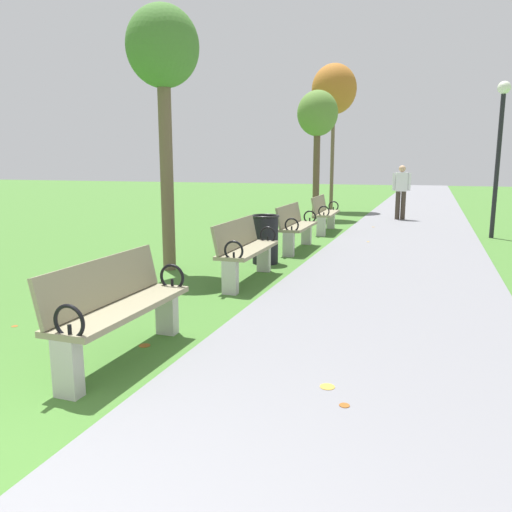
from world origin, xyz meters
TOP-DOWN VIEW (x-y plane):
  - paved_walkway at (1.53, 18.00)m, footprint 3.06×44.00m
  - park_bench_2 at (-0.50, 2.81)m, footprint 0.47×1.60m
  - park_bench_3 at (-0.50, 5.95)m, footprint 0.50×1.61m
  - park_bench_4 at (-0.50, 8.81)m, footprint 0.49×1.61m
  - park_bench_5 at (-0.50, 11.60)m, footprint 0.53×1.62m
  - tree_1 at (-1.97, 6.34)m, footprint 1.11×1.11m
  - tree_2 at (-1.42, 14.69)m, footprint 1.23×1.23m
  - tree_3 at (-1.46, 17.46)m, footprint 1.57×1.57m
  - pedestrian_walking at (1.12, 15.02)m, footprint 0.53×0.26m
  - trash_bin at (-0.65, 7.34)m, footprint 0.48×0.48m
  - lamp_post at (3.36, 11.89)m, footprint 0.28×0.28m
  - scattered_leaves at (-0.21, 4.83)m, footprint 4.09×16.49m

SIDE VIEW (x-z plane):
  - paved_walkway at x=1.53m, z-range 0.00..0.02m
  - scattered_leaves at x=-0.21m, z-range 0.00..0.02m
  - trash_bin at x=-0.65m, z-range 0.00..0.84m
  - park_bench_2 at x=-0.50m, z-range 0.04..0.93m
  - park_bench_3 at x=-0.50m, z-range 0.04..0.93m
  - park_bench_4 at x=-0.50m, z-range 0.04..0.93m
  - park_bench_5 at x=-0.50m, z-range 0.04..0.93m
  - pedestrian_walking at x=1.12m, z-range 0.12..1.74m
  - lamp_post at x=3.36m, z-range 0.57..4.05m
  - tree_2 at x=-1.42m, z-range 1.16..5.03m
  - tree_1 at x=-1.97m, z-range 1.26..5.32m
  - tree_3 at x=-1.46m, z-range 1.66..6.79m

